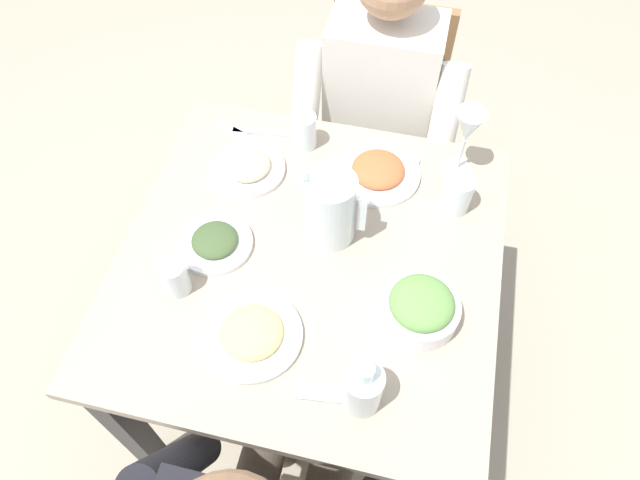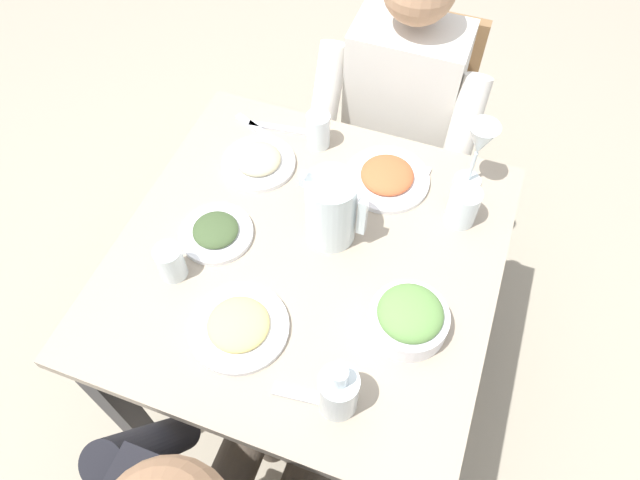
# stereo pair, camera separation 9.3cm
# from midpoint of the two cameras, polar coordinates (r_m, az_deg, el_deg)

# --- Properties ---
(ground_plane) EXTENTS (8.00, 8.00, 0.00)m
(ground_plane) POSITION_cam_midpoint_polar(r_m,az_deg,el_deg) (2.04, 0.41, -13.10)
(ground_plane) COLOR #9E937F
(dining_table) EXTENTS (0.89, 0.89, 0.75)m
(dining_table) POSITION_cam_midpoint_polar(r_m,az_deg,el_deg) (1.48, 0.55, -4.31)
(dining_table) COLOR gray
(dining_table) RESTS_ON ground_plane
(chair_far) EXTENTS (0.40, 0.40, 0.87)m
(chair_far) POSITION_cam_midpoint_polar(r_m,az_deg,el_deg) (2.04, 9.59, 11.01)
(chair_far) COLOR olive
(chair_far) RESTS_ON ground_plane
(diner_far) EXTENTS (0.48, 0.53, 1.17)m
(diner_far) POSITION_cam_midpoint_polar(r_m,az_deg,el_deg) (1.79, 8.60, 10.07)
(diner_far) COLOR silver
(diner_far) RESTS_ON ground_plane
(water_pitcher) EXTENTS (0.16, 0.12, 0.19)m
(water_pitcher) POSITION_cam_midpoint_polar(r_m,az_deg,el_deg) (1.33, 3.12, 2.93)
(water_pitcher) COLOR silver
(water_pitcher) RESTS_ON dining_table
(salad_bowl) EXTENTS (0.17, 0.17, 0.09)m
(salad_bowl) POSITION_cam_midpoint_polar(r_m,az_deg,el_deg) (1.26, 10.89, -7.62)
(salad_bowl) COLOR white
(salad_bowl) RESTS_ON dining_table
(plate_beans) EXTENTS (0.19, 0.19, 0.04)m
(plate_beans) POSITION_cam_midpoint_polar(r_m,az_deg,el_deg) (1.53, -4.34, 7.69)
(plate_beans) COLOR white
(plate_beans) RESTS_ON dining_table
(plate_dolmas) EXTENTS (0.18, 0.18, 0.04)m
(plate_dolmas) POSITION_cam_midpoint_polar(r_m,az_deg,el_deg) (1.40, -8.34, 0.72)
(plate_dolmas) COLOR white
(plate_dolmas) RESTS_ON dining_table
(plate_fries) EXTENTS (0.22, 0.22, 0.04)m
(plate_fries) POSITION_cam_midpoint_polar(r_m,az_deg,el_deg) (1.27, -5.91, -8.51)
(plate_fries) COLOR white
(plate_fries) RESTS_ON dining_table
(plate_rice_curry) EXTENTS (0.22, 0.22, 0.05)m
(plate_rice_curry) POSITION_cam_midpoint_polar(r_m,az_deg,el_deg) (1.51, 8.38, 6.09)
(plate_rice_curry) COLOR white
(plate_rice_curry) RESTS_ON dining_table
(water_glass_by_pitcher) EXTENTS (0.06, 0.06, 0.10)m
(water_glass_by_pitcher) POSITION_cam_midpoint_polar(r_m,az_deg,el_deg) (1.56, 1.57, 10.68)
(water_glass_by_pitcher) COLOR silver
(water_glass_by_pitcher) RESTS_ON dining_table
(water_glass_center) EXTENTS (0.08, 0.08, 0.10)m
(water_glass_center) POSITION_cam_midpoint_polar(r_m,az_deg,el_deg) (1.44, 15.71, 3.14)
(water_glass_center) COLOR silver
(water_glass_center) RESTS_ON dining_table
(water_glass_far_left) EXTENTS (0.06, 0.06, 0.09)m
(water_glass_far_left) POSITION_cam_midpoint_polar(r_m,az_deg,el_deg) (1.33, -12.57, -2.25)
(water_glass_far_left) COLOR silver
(water_glass_far_left) RESTS_ON dining_table
(wine_glass) EXTENTS (0.08, 0.08, 0.20)m
(wine_glass) POSITION_cam_midpoint_polar(r_m,az_deg,el_deg) (1.46, 17.26, 9.05)
(wine_glass) COLOR silver
(wine_glass) RESTS_ON dining_table
(oil_carafe) EXTENTS (0.08, 0.08, 0.16)m
(oil_carafe) POSITION_cam_midpoint_polar(r_m,az_deg,el_deg) (1.16, 4.17, -14.93)
(oil_carafe) COLOR silver
(oil_carafe) RESTS_ON dining_table
(fork_near) EXTENTS (0.17, 0.04, 0.01)m
(fork_near) POSITION_cam_midpoint_polar(r_m,az_deg,el_deg) (1.56, 9.53, 7.45)
(fork_near) COLOR silver
(fork_near) RESTS_ON dining_table
(knife_near) EXTENTS (0.19, 0.04, 0.01)m
(knife_near) POSITION_cam_midpoint_polar(r_m,az_deg,el_deg) (1.63, -2.16, 10.85)
(knife_near) COLOR silver
(knife_near) RESTS_ON dining_table
(fork_far) EXTENTS (0.17, 0.04, 0.01)m
(fork_far) POSITION_cam_midpoint_polar(r_m,az_deg,el_deg) (1.21, 1.65, -15.36)
(fork_far) COLOR silver
(fork_far) RESTS_ON dining_table
(knife_far) EXTENTS (0.18, 0.09, 0.01)m
(knife_far) POSITION_cam_midpoint_polar(r_m,az_deg,el_deg) (1.62, -4.19, 10.55)
(knife_far) COLOR silver
(knife_far) RESTS_ON dining_table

